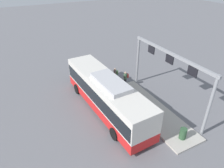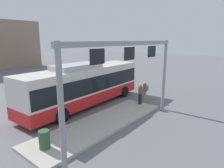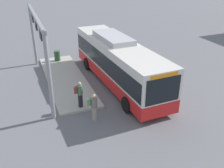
# 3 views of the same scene
# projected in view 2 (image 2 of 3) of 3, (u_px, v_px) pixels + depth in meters

# --- Properties ---
(ground_plane) EXTENTS (120.00, 120.00, 0.00)m
(ground_plane) POSITION_uv_depth(u_px,v_px,m) (86.00, 105.00, 16.05)
(ground_plane) COLOR slate
(platform_curb) EXTENTS (10.00, 2.80, 0.16)m
(platform_curb) POSITION_uv_depth(u_px,v_px,m) (102.00, 123.00, 12.39)
(platform_curb) COLOR #B2ADA3
(platform_curb) RESTS_ON ground
(bus_main) EXTENTS (11.52, 3.13, 3.46)m
(bus_main) POSITION_uv_depth(u_px,v_px,m) (85.00, 84.00, 15.64)
(bus_main) COLOR red
(bus_main) RESTS_ON ground
(person_boarding) EXTENTS (0.53, 0.61, 1.67)m
(person_boarding) POSITION_uv_depth(u_px,v_px,m) (145.00, 91.00, 17.02)
(person_boarding) COLOR gray
(person_boarding) RESTS_ON ground
(person_waiting_near) EXTENTS (0.39, 0.56, 1.67)m
(person_waiting_near) POSITION_uv_depth(u_px,v_px,m) (141.00, 93.00, 15.60)
(person_waiting_near) COLOR black
(person_waiting_near) RESTS_ON platform_curb
(platform_sign_gantry) EXTENTS (9.62, 0.24, 5.20)m
(platform_sign_gantry) POSITION_uv_depth(u_px,v_px,m) (129.00, 67.00, 10.78)
(platform_sign_gantry) COLOR gray
(platform_sign_gantry) RESTS_ON ground
(trash_bin) EXTENTS (0.52, 0.52, 0.90)m
(trash_bin) POSITION_uv_depth(u_px,v_px,m) (44.00, 139.00, 9.29)
(trash_bin) COLOR #2D5133
(trash_bin) RESTS_ON platform_curb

